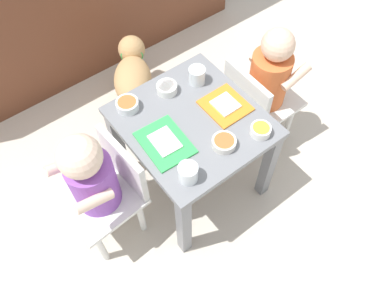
# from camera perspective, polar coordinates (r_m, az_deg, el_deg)

# --- Properties ---
(ground_plane) EXTENTS (7.00, 7.00, 0.00)m
(ground_plane) POSITION_cam_1_polar(r_m,az_deg,el_deg) (1.89, 0.00, -5.15)
(ground_plane) COLOR beige
(dining_table) EXTENTS (0.51, 0.54, 0.46)m
(dining_table) POSITION_cam_1_polar(r_m,az_deg,el_deg) (1.58, 0.00, 1.49)
(dining_table) COLOR slate
(dining_table) RESTS_ON ground
(seated_child_left) EXTENTS (0.30, 0.30, 0.66)m
(seated_child_left) POSITION_cam_1_polar(r_m,az_deg,el_deg) (1.46, -13.84, -4.88)
(seated_child_left) COLOR silver
(seated_child_left) RESTS_ON ground
(seated_child_right) EXTENTS (0.28, 0.28, 0.66)m
(seated_child_right) POSITION_cam_1_polar(r_m,az_deg,el_deg) (1.75, 10.79, 9.13)
(seated_child_right) COLOR silver
(seated_child_right) RESTS_ON ground
(dog) EXTENTS (0.32, 0.40, 0.33)m
(dog) POSITION_cam_1_polar(r_m,az_deg,el_deg) (2.03, -8.55, 9.95)
(dog) COLOR tan
(dog) RESTS_ON ground
(food_tray_left) EXTENTS (0.17, 0.21, 0.02)m
(food_tray_left) POSITION_cam_1_polar(r_m,az_deg,el_deg) (1.44, -3.93, 0.22)
(food_tray_left) COLOR green
(food_tray_left) RESTS_ON dining_table
(food_tray_right) EXTENTS (0.16, 0.17, 0.02)m
(food_tray_right) POSITION_cam_1_polar(r_m,az_deg,el_deg) (1.55, 4.83, 5.59)
(food_tray_right) COLOR orange
(food_tray_right) RESTS_ON dining_table
(water_cup_left) EXTENTS (0.07, 0.07, 0.07)m
(water_cup_left) POSITION_cam_1_polar(r_m,az_deg,el_deg) (1.34, -0.58, -4.29)
(water_cup_left) COLOR white
(water_cup_left) RESTS_ON dining_table
(water_cup_right) EXTENTS (0.07, 0.07, 0.07)m
(water_cup_right) POSITION_cam_1_polar(r_m,az_deg,el_deg) (1.61, 0.72, 9.74)
(water_cup_right) COLOR white
(water_cup_right) RESTS_ON dining_table
(veggie_bowl_near) EXTENTS (0.09, 0.09, 0.04)m
(veggie_bowl_near) POSITION_cam_1_polar(r_m,az_deg,el_deg) (1.55, -9.31, 5.62)
(veggie_bowl_near) COLOR white
(veggie_bowl_near) RESTS_ON dining_table
(veggie_bowl_far) EXTENTS (0.08, 0.08, 0.03)m
(veggie_bowl_far) POSITION_cam_1_polar(r_m,az_deg,el_deg) (1.48, 9.88, 1.99)
(veggie_bowl_far) COLOR white
(veggie_bowl_far) RESTS_ON dining_table
(cereal_bowl_left_side) EXTENTS (0.09, 0.09, 0.03)m
(cereal_bowl_left_side) POSITION_cam_1_polar(r_m,az_deg,el_deg) (1.43, 4.64, 0.22)
(cereal_bowl_left_side) COLOR silver
(cereal_bowl_left_side) RESTS_ON dining_table
(cereal_bowl_right_side) EXTENTS (0.08, 0.08, 0.04)m
(cereal_bowl_right_side) POSITION_cam_1_polar(r_m,az_deg,el_deg) (1.59, -3.65, 8.06)
(cereal_bowl_right_side) COLOR white
(cereal_bowl_right_side) RESTS_ON dining_table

